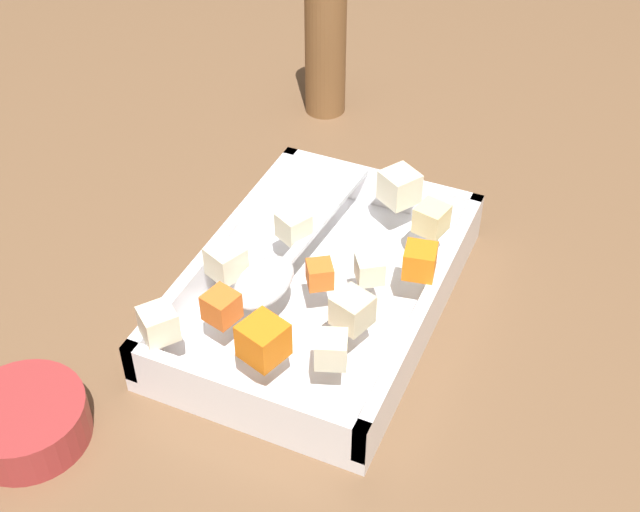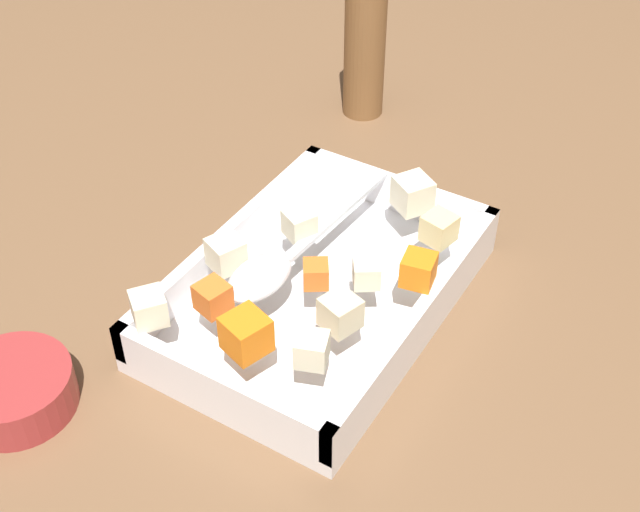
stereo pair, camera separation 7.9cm
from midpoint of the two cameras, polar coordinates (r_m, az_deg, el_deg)
name	(u,v)px [view 1 (the left image)]	position (r m, az deg, el deg)	size (l,w,h in m)	color
ground_plane	(318,293)	(0.85, -2.78, -2.54)	(4.00, 4.00, 0.00)	brown
baking_dish	(320,294)	(0.82, -2.75, -2.62)	(0.33, 0.22, 0.05)	silver
carrot_chunk_corner_ne	(320,274)	(0.77, -2.95, -1.33)	(0.02, 0.02, 0.02)	orange
carrot_chunk_under_handle	(221,307)	(0.75, -9.53, -3.45)	(0.03, 0.03, 0.03)	orange
carrot_chunk_heap_top	(420,261)	(0.78, 3.72, -0.45)	(0.03, 0.03, 0.03)	orange
carrot_chunk_rim_edge	(263,340)	(0.71, -6.96, -5.68)	(0.03, 0.03, 0.03)	orange
potato_chunk_center	(432,219)	(0.83, 4.65, 2.34)	(0.03, 0.03, 0.03)	#E0CC89
potato_chunk_front_center	(294,226)	(0.82, -4.51, 1.88)	(0.03, 0.03, 0.03)	beige
potato_chunk_corner_se	(226,262)	(0.79, -9.07, -0.49)	(0.03, 0.03, 0.03)	beige
potato_chunk_near_spoon	(158,324)	(0.74, -13.62, -4.49)	(0.03, 0.03, 0.03)	beige
potato_chunk_mid_right	(352,310)	(0.73, -0.95, -3.73)	(0.03, 0.03, 0.03)	beige
potato_chunk_heap_side	(370,269)	(0.77, 0.38, -0.98)	(0.02, 0.02, 0.02)	beige
potato_chunk_far_right	(399,187)	(0.86, 2.64, 4.46)	(0.03, 0.03, 0.03)	beige
potato_chunk_corner_nw	(331,349)	(0.70, -2.49, -6.31)	(0.03, 0.03, 0.03)	beige
serving_spoon	(272,274)	(0.78, -6.10, -1.28)	(0.24, 0.05, 0.02)	silver
pepper_mill	(325,45)	(1.08, -1.80, 13.62)	(0.05, 0.05, 0.20)	brown
small_prep_bowl	(26,421)	(0.77, -21.66, -10.20)	(0.10, 0.10, 0.04)	maroon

